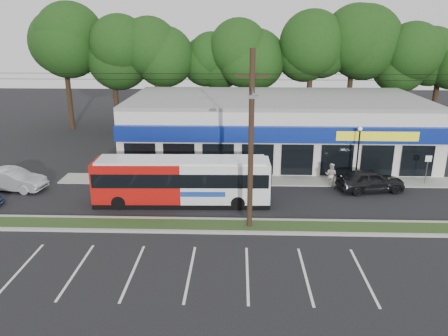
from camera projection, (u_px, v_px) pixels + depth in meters
name	position (u px, v px, depth m)	size (l,w,h in m)	color
ground	(196.00, 234.00, 24.30)	(120.00, 120.00, 0.00)	black
grass_strip	(197.00, 226.00, 25.24)	(40.00, 1.60, 0.12)	#253816
curb_south	(196.00, 232.00, 24.42)	(40.00, 0.25, 0.14)	#9E9E93
curb_north	(199.00, 219.00, 26.04)	(40.00, 0.25, 0.14)	#9E9E93
sidewalk	(274.00, 180.00, 32.69)	(32.00, 2.20, 0.10)	#9E9E93
strip_mall	(274.00, 127.00, 38.45)	(25.00, 12.55, 5.30)	beige
utility_pole	(248.00, 136.00, 23.43)	(50.00, 2.77, 10.00)	black
lamp_post	(358.00, 148.00, 31.50)	(0.30, 0.30, 4.25)	black
sign_post	(428.00, 165.00, 31.47)	(0.45, 0.10, 2.23)	#59595E
tree_line	(255.00, 53.00, 46.32)	(46.76, 6.76, 11.83)	black
metrobus	(182.00, 180.00, 28.13)	(11.34, 2.68, 3.04)	#B3120D
car_dark	(370.00, 180.00, 30.48)	(1.87, 4.65, 1.59)	black
car_silver	(12.00, 180.00, 30.70)	(1.64, 4.72, 1.55)	#A2A4AA
pedestrian_a	(254.00, 180.00, 30.48)	(0.61, 0.40, 1.68)	silver
pedestrian_b	(331.00, 175.00, 31.37)	(0.85, 0.66, 1.75)	beige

